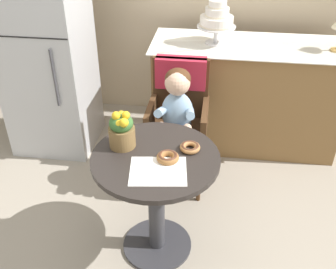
{
  "coord_description": "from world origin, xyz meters",
  "views": [
    {
      "loc": [
        0.3,
        -1.75,
        2.04
      ],
      "look_at": [
        0.05,
        0.15,
        0.77
      ],
      "focal_mm": 42.83,
      "sensor_mm": 36.0,
      "label": 1
    }
  ],
  "objects_px": {
    "cafe_table": "(156,186)",
    "refrigerator": "(46,50)",
    "donut_mid": "(190,147)",
    "tiered_cake_stand": "(217,18)",
    "donut_front": "(168,157)",
    "flower_vase": "(122,129)",
    "wicker_chair": "(179,104)",
    "seated_child": "(177,110)"
  },
  "relations": [
    {
      "from": "cafe_table",
      "to": "refrigerator",
      "type": "distance_m",
      "value": 1.56
    },
    {
      "from": "cafe_table",
      "to": "donut_mid",
      "type": "relative_size",
      "value": 6.25
    },
    {
      "from": "tiered_cake_stand",
      "to": "cafe_table",
      "type": "bearing_deg",
      "value": -101.75
    },
    {
      "from": "cafe_table",
      "to": "tiered_cake_stand",
      "type": "relative_size",
      "value": 2.16
    },
    {
      "from": "donut_front",
      "to": "cafe_table",
      "type": "bearing_deg",
      "value": 159.92
    },
    {
      "from": "donut_front",
      "to": "flower_vase",
      "type": "height_order",
      "value": "flower_vase"
    },
    {
      "from": "donut_front",
      "to": "donut_mid",
      "type": "relative_size",
      "value": 1.06
    },
    {
      "from": "cafe_table",
      "to": "wicker_chair",
      "type": "relative_size",
      "value": 0.75
    },
    {
      "from": "donut_mid",
      "to": "flower_vase",
      "type": "height_order",
      "value": "flower_vase"
    },
    {
      "from": "flower_vase",
      "to": "tiered_cake_stand",
      "type": "relative_size",
      "value": 0.69
    },
    {
      "from": "seated_child",
      "to": "wicker_chair",
      "type": "bearing_deg",
      "value": 90.0
    },
    {
      "from": "wicker_chair",
      "to": "tiered_cake_stand",
      "type": "bearing_deg",
      "value": 66.42
    },
    {
      "from": "seated_child",
      "to": "tiered_cake_stand",
      "type": "xyz_separation_m",
      "value": [
        0.22,
        0.71,
        0.42
      ]
    },
    {
      "from": "cafe_table",
      "to": "wicker_chair",
      "type": "distance_m",
      "value": 0.76
    },
    {
      "from": "wicker_chair",
      "to": "donut_mid",
      "type": "distance_m",
      "value": 0.68
    },
    {
      "from": "seated_child",
      "to": "refrigerator",
      "type": "height_order",
      "value": "refrigerator"
    },
    {
      "from": "donut_front",
      "to": "wicker_chair",
      "type": "bearing_deg",
      "value": 91.65
    },
    {
      "from": "tiered_cake_stand",
      "to": "refrigerator",
      "type": "bearing_deg",
      "value": -171.38
    },
    {
      "from": "seated_child",
      "to": "donut_mid",
      "type": "xyz_separation_m",
      "value": [
        0.13,
        -0.5,
        0.06
      ]
    },
    {
      "from": "cafe_table",
      "to": "donut_front",
      "type": "xyz_separation_m",
      "value": [
        0.07,
        -0.03,
        0.23
      ]
    },
    {
      "from": "donut_front",
      "to": "donut_mid",
      "type": "distance_m",
      "value": 0.16
    },
    {
      "from": "wicker_chair",
      "to": "tiered_cake_stand",
      "type": "distance_m",
      "value": 0.75
    },
    {
      "from": "wicker_chair",
      "to": "tiered_cake_stand",
      "type": "relative_size",
      "value": 2.86
    },
    {
      "from": "flower_vase",
      "to": "donut_front",
      "type": "bearing_deg",
      "value": -20.65
    },
    {
      "from": "wicker_chair",
      "to": "seated_child",
      "type": "xyz_separation_m",
      "value": [
        0.0,
        -0.16,
        0.04
      ]
    },
    {
      "from": "cafe_table",
      "to": "donut_front",
      "type": "distance_m",
      "value": 0.25
    },
    {
      "from": "wicker_chair",
      "to": "refrigerator",
      "type": "height_order",
      "value": "refrigerator"
    },
    {
      "from": "donut_mid",
      "to": "refrigerator",
      "type": "distance_m",
      "value": 1.6
    },
    {
      "from": "wicker_chair",
      "to": "refrigerator",
      "type": "bearing_deg",
      "value": 160.2
    },
    {
      "from": "wicker_chair",
      "to": "tiered_cake_stand",
      "type": "height_order",
      "value": "tiered_cake_stand"
    },
    {
      "from": "seated_child",
      "to": "refrigerator",
      "type": "distance_m",
      "value": 1.22
    },
    {
      "from": "cafe_table",
      "to": "donut_front",
      "type": "height_order",
      "value": "donut_front"
    },
    {
      "from": "cafe_table",
      "to": "flower_vase",
      "type": "bearing_deg",
      "value": 159.14
    },
    {
      "from": "cafe_table",
      "to": "tiered_cake_stand",
      "type": "xyz_separation_m",
      "value": [
        0.27,
        1.3,
        0.59
      ]
    },
    {
      "from": "seated_child",
      "to": "refrigerator",
      "type": "xyz_separation_m",
      "value": [
        -1.1,
        0.51,
        0.17
      ]
    },
    {
      "from": "donut_mid",
      "to": "refrigerator",
      "type": "xyz_separation_m",
      "value": [
        -1.23,
        1.01,
        0.11
      ]
    },
    {
      "from": "wicker_chair",
      "to": "refrigerator",
      "type": "distance_m",
      "value": 1.17
    },
    {
      "from": "cafe_table",
      "to": "wicker_chair",
      "type": "xyz_separation_m",
      "value": [
        0.05,
        0.75,
        0.13
      ]
    },
    {
      "from": "wicker_chair",
      "to": "donut_mid",
      "type": "height_order",
      "value": "wicker_chair"
    },
    {
      "from": "wicker_chair",
      "to": "donut_front",
      "type": "relative_size",
      "value": 7.8
    },
    {
      "from": "cafe_table",
      "to": "seated_child",
      "type": "height_order",
      "value": "seated_child"
    },
    {
      "from": "refrigerator",
      "to": "wicker_chair",
      "type": "bearing_deg",
      "value": -17.86
    }
  ]
}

